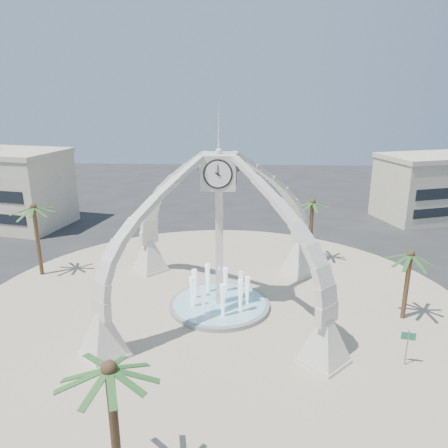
{
  "coord_description": "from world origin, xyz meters",
  "views": [
    {
      "loc": [
        1.92,
        -31.39,
        16.69
      ],
      "look_at": [
        0.26,
        2.0,
        6.39
      ],
      "focal_mm": 35.0,
      "sensor_mm": 36.0,
      "label": 1
    }
  ],
  "objects_px": {
    "palm_east": "(411,255)",
    "palm_south": "(109,371)",
    "palm_west": "(33,208)",
    "street_sign": "(408,340)",
    "clock_tower": "(219,230)",
    "fountain": "(219,304)",
    "palm_north": "(313,203)"
  },
  "relations": [
    {
      "from": "palm_north",
      "to": "palm_south",
      "type": "distance_m",
      "value": 29.48
    },
    {
      "from": "palm_south",
      "to": "street_sign",
      "type": "xyz_separation_m",
      "value": [
        15.45,
        9.94,
        -4.39
      ]
    },
    {
      "from": "palm_east",
      "to": "palm_north",
      "type": "relative_size",
      "value": 0.84
    },
    {
      "from": "palm_east",
      "to": "street_sign",
      "type": "height_order",
      "value": "palm_east"
    },
    {
      "from": "palm_east",
      "to": "palm_south",
      "type": "bearing_deg",
      "value": -137.33
    },
    {
      "from": "clock_tower",
      "to": "palm_west",
      "type": "distance_m",
      "value": 18.0
    },
    {
      "from": "fountain",
      "to": "street_sign",
      "type": "xyz_separation_m",
      "value": [
        12.16,
        -7.1,
        1.51
      ]
    },
    {
      "from": "clock_tower",
      "to": "fountain",
      "type": "distance_m",
      "value": 6.2
    },
    {
      "from": "palm_east",
      "to": "street_sign",
      "type": "xyz_separation_m",
      "value": [
        -1.89,
        -6.05,
        -3.37
      ]
    },
    {
      "from": "palm_south",
      "to": "street_sign",
      "type": "bearing_deg",
      "value": 32.75
    },
    {
      "from": "fountain",
      "to": "palm_north",
      "type": "xyz_separation_m",
      "value": [
        8.48,
        10.0,
        5.92
      ]
    },
    {
      "from": "street_sign",
      "to": "fountain",
      "type": "bearing_deg",
      "value": 160.97
    },
    {
      "from": "palm_west",
      "to": "fountain",
      "type": "bearing_deg",
      "value": -18.2
    },
    {
      "from": "palm_north",
      "to": "street_sign",
      "type": "bearing_deg",
      "value": -77.85
    },
    {
      "from": "clock_tower",
      "to": "palm_south",
      "type": "bearing_deg",
      "value": -100.92
    },
    {
      "from": "clock_tower",
      "to": "palm_west",
      "type": "xyz_separation_m",
      "value": [
        -17.1,
        5.62,
        0.01
      ]
    },
    {
      "from": "clock_tower",
      "to": "palm_west",
      "type": "bearing_deg",
      "value": 161.8
    },
    {
      "from": "clock_tower",
      "to": "palm_north",
      "type": "distance_m",
      "value": 13.11
    },
    {
      "from": "palm_north",
      "to": "palm_south",
      "type": "xyz_separation_m",
      "value": [
        -11.76,
        -27.03,
        -0.02
      ]
    },
    {
      "from": "palm_east",
      "to": "palm_west",
      "type": "xyz_separation_m",
      "value": [
        -31.15,
        6.67,
        1.33
      ]
    },
    {
      "from": "palm_west",
      "to": "palm_north",
      "type": "xyz_separation_m",
      "value": [
        25.58,
        4.38,
        -0.3
      ]
    },
    {
      "from": "palm_south",
      "to": "fountain",
      "type": "bearing_deg",
      "value": 79.08
    },
    {
      "from": "clock_tower",
      "to": "palm_west",
      "type": "relative_size",
      "value": 2.45
    },
    {
      "from": "palm_east",
      "to": "palm_south",
      "type": "relative_size",
      "value": 0.84
    },
    {
      "from": "palm_east",
      "to": "street_sign",
      "type": "bearing_deg",
      "value": -107.39
    },
    {
      "from": "palm_east",
      "to": "palm_west",
      "type": "bearing_deg",
      "value": 167.92
    },
    {
      "from": "fountain",
      "to": "palm_east",
      "type": "distance_m",
      "value": 14.91
    },
    {
      "from": "clock_tower",
      "to": "street_sign",
      "type": "height_order",
      "value": "clock_tower"
    },
    {
      "from": "palm_west",
      "to": "street_sign",
      "type": "height_order",
      "value": "palm_west"
    },
    {
      "from": "clock_tower",
      "to": "fountain",
      "type": "relative_size",
      "value": 2.24
    },
    {
      "from": "palm_south",
      "to": "palm_west",
      "type": "bearing_deg",
      "value": 121.37
    },
    {
      "from": "street_sign",
      "to": "palm_south",
      "type": "bearing_deg",
      "value": -136.01
    }
  ]
}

